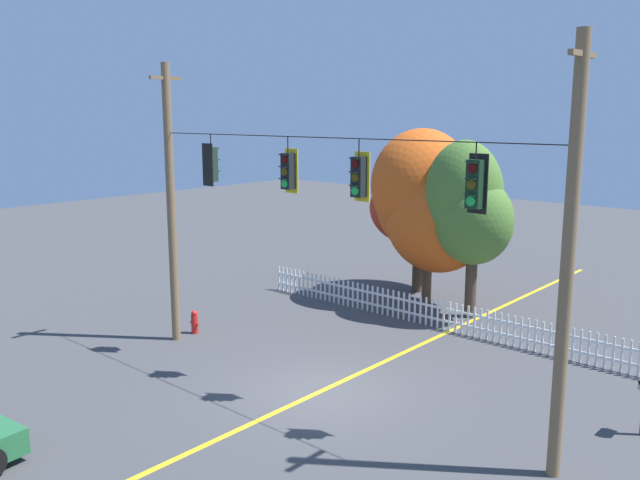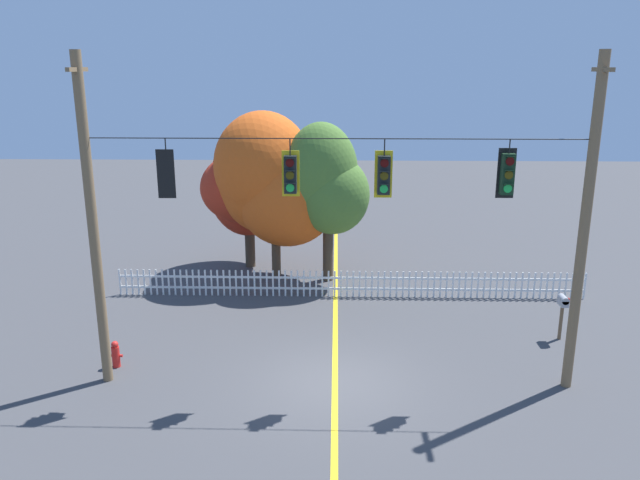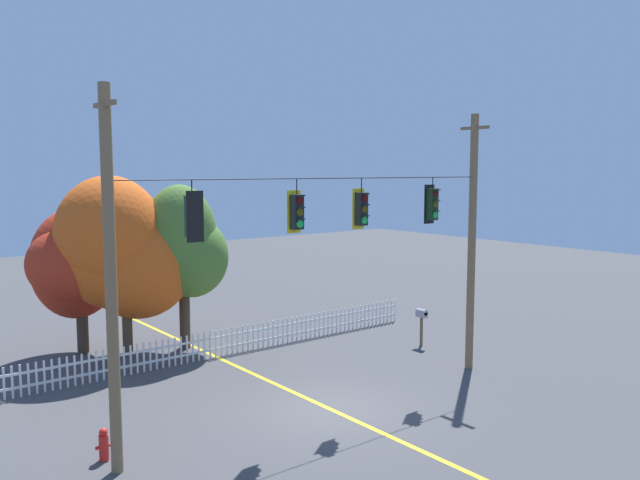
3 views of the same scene
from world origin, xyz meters
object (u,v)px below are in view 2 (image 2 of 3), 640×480
Objects in this scene: traffic_signal_southbound_primary at (507,174)px; fire_hydrant at (116,354)px; roadside_mailbox at (563,304)px; autumn_oak_far_east at (326,184)px; traffic_signal_eastbound_side at (384,175)px; traffic_signal_northbound_primary at (167,173)px; autumn_maple_mid at (271,179)px; autumn_maple_near_fence at (246,188)px; traffic_signal_northbound_secondary at (290,174)px.

fire_hydrant is at bearing 175.87° from traffic_signal_southbound_primary.
traffic_signal_southbound_primary is at bearing -133.79° from roadside_mailbox.
traffic_signal_eastbound_side is at bearing -79.16° from autumn_oak_far_east.
traffic_signal_eastbound_side is 1.88× the size of fire_hydrant.
traffic_signal_northbound_primary and traffic_signal_southbound_primary have the same top height.
traffic_signal_southbound_primary is at bearing 0.01° from traffic_signal_eastbound_side.
traffic_signal_southbound_primary is 6.00m from roadside_mailbox.
autumn_oak_far_east is (2.15, -0.82, -0.03)m from autumn_maple_mid.
traffic_signal_northbound_primary reaches higher than autumn_maple_near_fence.
traffic_signal_southbound_primary is 0.23× the size of autumn_oak_far_east.
fire_hydrant is (-4.99, 0.74, -5.20)m from traffic_signal_northbound_secondary.
traffic_signal_eastbound_side reaches higher than autumn_maple_near_fence.
traffic_signal_northbound_secondary is at bearing -160.04° from roadside_mailbox.
autumn_oak_far_east is at bearing 100.84° from traffic_signal_eastbound_side.
fire_hydrant is at bearing -114.15° from autumn_maple_mid.
autumn_oak_far_east is 9.22m from roadside_mailbox.
traffic_signal_northbound_primary is 5.64m from fire_hydrant.
autumn_maple_near_fence is at bearing 87.33° from traffic_signal_northbound_primary.
fire_hydrant is at bearing 174.19° from traffic_signal_eastbound_side.
traffic_signal_southbound_primary is 1.02× the size of roadside_mailbox.
fire_hydrant is 13.19m from roadside_mailbox.
traffic_signal_southbound_primary is at bearing -4.13° from fire_hydrant.
traffic_signal_northbound_primary is at bearing -179.86° from traffic_signal_southbound_primary.
traffic_signal_eastbound_side is 8.94m from fire_hydrant.
roadside_mailbox is (9.40, -5.83, -2.76)m from autumn_maple_mid.
fire_hydrant is (-1.99, 0.76, -5.22)m from traffic_signal_northbound_primary.
traffic_signal_northbound_primary reaches higher than autumn_oak_far_east.
traffic_signal_southbound_primary is at bearing 0.01° from traffic_signal_northbound_secondary.
traffic_signal_northbound_primary reaches higher than fire_hydrant.
autumn_maple_near_fence is (-4.79, 9.90, -2.25)m from traffic_signal_eastbound_side.
traffic_signal_northbound_primary is at bearing -100.32° from autumn_maple_mid.
roadside_mailbox is at bearing 26.84° from traffic_signal_eastbound_side.
traffic_signal_northbound_secondary reaches higher than autumn_maple_near_fence.
traffic_signal_northbound_secondary and traffic_signal_eastbound_side have the same top height.
traffic_signal_northbound_secondary is 10.47m from autumn_maple_near_fence.
roadside_mailbox is (11.00, 2.92, -4.44)m from traffic_signal_northbound_primary.
autumn_maple_mid is at bearing 159.02° from autumn_oak_far_east.
autumn_oak_far_east is at bearing 64.73° from traffic_signal_northbound_primary.
traffic_signal_eastbound_side is (2.26, 0.00, -0.01)m from traffic_signal_northbound_secondary.
traffic_signal_northbound_primary is 0.22× the size of autumn_maple_mid.
autumn_maple_near_fence is at bearing 115.82° from traffic_signal_eastbound_side.
traffic_signal_southbound_primary reaches higher than fire_hydrant.
fire_hydrant is (-7.24, 0.74, -5.19)m from traffic_signal_eastbound_side.
autumn_maple_near_fence is at bearing 104.36° from traffic_signal_northbound_secondary.
traffic_signal_northbound_primary and traffic_signal_eastbound_side have the same top height.
autumn_oak_far_east is (-1.51, 7.91, -1.69)m from traffic_signal_eastbound_side.
traffic_signal_eastbound_side is 0.22× the size of autumn_maple_mid.
traffic_signal_southbound_primary is (2.96, 0.00, 0.04)m from traffic_signal_eastbound_side.
traffic_signal_northbound_secondary is 8.12m from autumn_oak_far_east.
traffic_signal_northbound_secondary is 1.86× the size of fire_hydrant.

